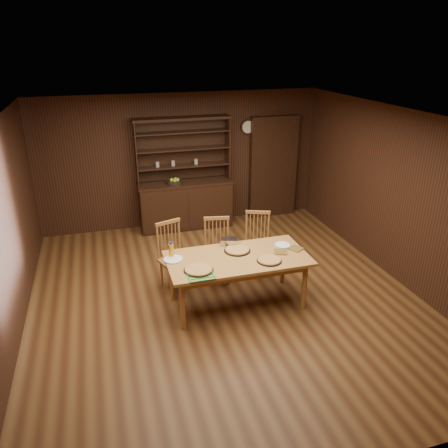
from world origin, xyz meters
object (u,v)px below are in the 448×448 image
object	(u,v)px
dining_table	(237,262)
chair_left	(172,252)
chair_center	(217,247)
juice_bottle	(171,250)
china_hutch	(185,199)
chair_right	(257,240)

from	to	relation	value
dining_table	chair_left	bearing A→B (deg)	134.13
chair_center	juice_bottle	size ratio (longest dim) A/B	4.52
china_hutch	chair_center	world-z (taller)	china_hutch
dining_table	chair_left	xyz separation A→B (m)	(-0.77, 0.80, -0.13)
china_hutch	dining_table	bearing A→B (deg)	-87.63
china_hutch	chair_center	bearing A→B (deg)	-88.57
dining_table	chair_right	size ratio (longest dim) A/B	1.94
chair_center	chair_right	xyz separation A→B (m)	(0.68, 0.06, -0.00)
china_hutch	chair_right	world-z (taller)	china_hutch
china_hutch	chair_center	xyz separation A→B (m)	(0.05, -2.16, -0.06)
chair_center	china_hutch	bearing A→B (deg)	102.26
dining_table	chair_center	size ratio (longest dim) A/B	1.94
chair_left	chair_right	world-z (taller)	chair_left
chair_right	chair_left	bearing A→B (deg)	-155.89
chair_right	juice_bottle	bearing A→B (deg)	-136.59
chair_left	chair_center	distance (m)	0.70
china_hutch	juice_bottle	size ratio (longest dim) A/B	9.78
dining_table	chair_center	distance (m)	0.82
dining_table	juice_bottle	bearing A→B (deg)	163.16
china_hutch	chair_left	size ratio (longest dim) A/B	2.11
china_hutch	juice_bottle	xyz separation A→B (m)	(-0.75, -2.70, 0.26)
chair_left	juice_bottle	size ratio (longest dim) A/B	4.63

